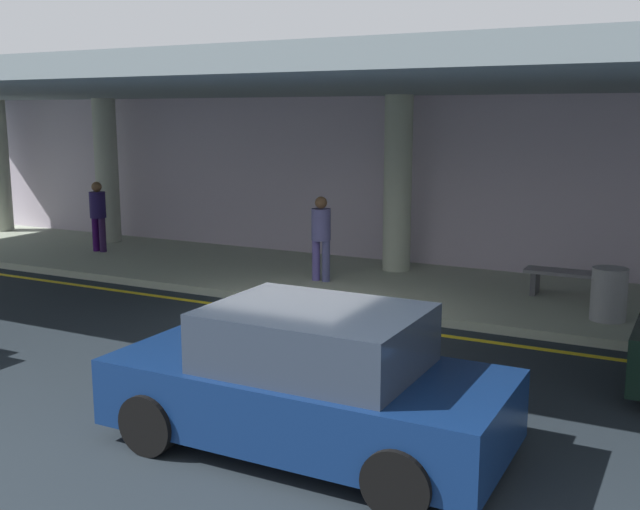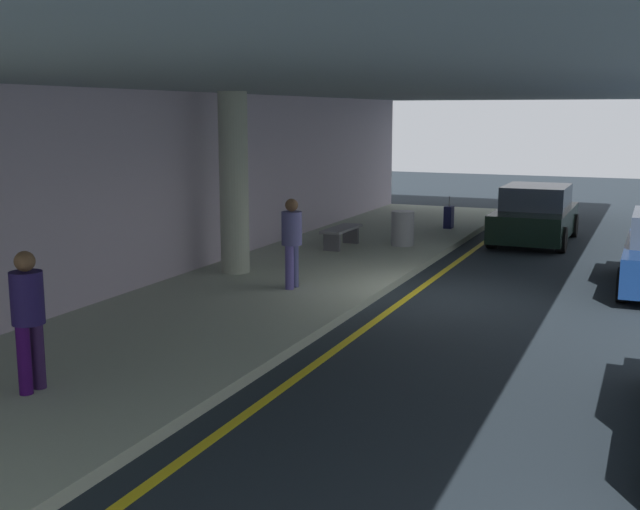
# 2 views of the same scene
# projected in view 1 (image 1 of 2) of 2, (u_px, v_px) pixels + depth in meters

# --- Properties ---
(ground_plane) EXTENTS (60.00, 60.00, 0.00)m
(ground_plane) POSITION_uv_depth(u_px,v_px,m) (298.00, 326.00, 12.38)
(ground_plane) COLOR #1E262D
(sidewalk) EXTENTS (26.00, 4.20, 0.15)m
(sidewalk) POSITION_uv_depth(u_px,v_px,m) (373.00, 284.00, 15.07)
(sidewalk) COLOR #A6AF99
(sidewalk) RESTS_ON ground
(lane_stripe_yellow) EXTENTS (26.00, 0.14, 0.01)m
(lane_stripe_yellow) POSITION_uv_depth(u_px,v_px,m) (313.00, 318.00, 12.85)
(lane_stripe_yellow) COLOR yellow
(lane_stripe_yellow) RESTS_ON ground
(support_column_left_mid) EXTENTS (0.59, 0.59, 3.65)m
(support_column_left_mid) POSITION_uv_depth(u_px,v_px,m) (107.00, 171.00, 19.40)
(support_column_left_mid) COLOR #A5AA99
(support_column_left_mid) RESTS_ON sidewalk
(support_column_center) EXTENTS (0.59, 0.59, 3.65)m
(support_column_center) POSITION_uv_depth(u_px,v_px,m) (398.00, 184.00, 15.77)
(support_column_center) COLOR #A3AB95
(support_column_center) RESTS_ON sidewalk
(ceiling_overhang) EXTENTS (28.00, 13.20, 0.30)m
(ceiling_overhang) POSITION_uv_depth(u_px,v_px,m) (365.00, 84.00, 13.92)
(ceiling_overhang) COLOR gray
(ceiling_overhang) RESTS_ON support_column_far_left
(terminal_back_wall) EXTENTS (26.00, 0.30, 3.80)m
(terminal_back_wall) POSITION_uv_depth(u_px,v_px,m) (415.00, 184.00, 16.70)
(terminal_back_wall) COLOR #B7A9BB
(terminal_back_wall) RESTS_ON ground
(car_navy) EXTENTS (4.10, 1.92, 1.50)m
(car_navy) POSITION_uv_depth(u_px,v_px,m) (309.00, 383.00, 7.70)
(car_navy) COLOR navy
(car_navy) RESTS_ON ground
(traveler_with_luggage) EXTENTS (0.38, 0.38, 1.68)m
(traveler_with_luggage) POSITION_uv_depth(u_px,v_px,m) (98.00, 212.00, 18.07)
(traveler_with_luggage) COLOR #2C0849
(traveler_with_luggage) RESTS_ON sidewalk
(person_waiting_for_ride) EXTENTS (0.38, 0.38, 1.68)m
(person_waiting_for_ride) POSITION_uv_depth(u_px,v_px,m) (321.00, 233.00, 14.85)
(person_waiting_for_ride) COLOR #564C98
(person_waiting_for_ride) RESTS_ON sidewalk
(bench_metal) EXTENTS (1.60, 0.50, 0.48)m
(bench_metal) POSITION_uv_depth(u_px,v_px,m) (570.00, 278.00, 13.59)
(bench_metal) COLOR slate
(bench_metal) RESTS_ON sidewalk
(trash_bin_steel) EXTENTS (0.56, 0.56, 0.85)m
(trash_bin_steel) POSITION_uv_depth(u_px,v_px,m) (609.00, 294.00, 12.08)
(trash_bin_steel) COLOR gray
(trash_bin_steel) RESTS_ON sidewalk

